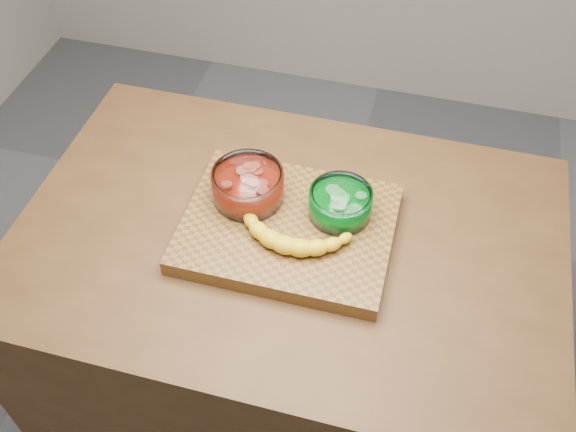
# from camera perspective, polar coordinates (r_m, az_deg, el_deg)

# --- Properties ---
(ground) EXTENTS (3.50, 3.50, 0.00)m
(ground) POSITION_cam_1_polar(r_m,az_deg,el_deg) (2.18, 0.00, -16.90)
(ground) COLOR #58585C
(ground) RESTS_ON ground
(counter) EXTENTS (1.20, 0.80, 0.90)m
(counter) POSITION_cam_1_polar(r_m,az_deg,el_deg) (1.78, 0.00, -10.90)
(counter) COLOR #4C2F17
(counter) RESTS_ON ground
(cutting_board) EXTENTS (0.45, 0.35, 0.04)m
(cutting_board) POSITION_cam_1_polar(r_m,az_deg,el_deg) (1.39, 0.00, -1.09)
(cutting_board) COLOR brown
(cutting_board) RESTS_ON counter
(bowl_red) EXTENTS (0.16, 0.16, 0.07)m
(bowl_red) POSITION_cam_1_polar(r_m,az_deg,el_deg) (1.40, -3.58, 2.70)
(bowl_red) COLOR white
(bowl_red) RESTS_ON cutting_board
(bowl_green) EXTENTS (0.14, 0.14, 0.06)m
(bowl_green) POSITION_cam_1_polar(r_m,az_deg,el_deg) (1.38, 4.67, 1.13)
(bowl_green) COLOR white
(bowl_green) RESTS_ON cutting_board
(banana) EXTENTS (0.28, 0.14, 0.04)m
(banana) POSITION_cam_1_polar(r_m,az_deg,el_deg) (1.33, 0.37, -1.46)
(banana) COLOR gold
(banana) RESTS_ON cutting_board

